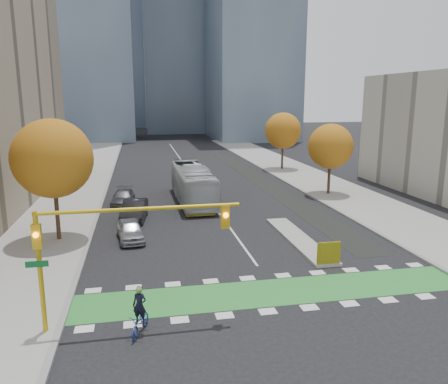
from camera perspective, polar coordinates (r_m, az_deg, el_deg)
name	(u,v)px	position (r m, az deg, el deg)	size (l,w,h in m)	color
ground	(286,306)	(21.24, 8.09, -14.47)	(300.00, 300.00, 0.00)	black
sidewalk_west	(57,211)	(39.66, -20.99, -2.38)	(7.00, 120.00, 0.15)	gray
sidewalk_east	(351,198)	(43.83, 16.30, -0.73)	(7.00, 120.00, 0.15)	gray
curb_west	(100,209)	(39.19, -15.95, -2.21)	(0.30, 120.00, 0.16)	gray
curb_east	(317,199)	(42.36, 12.08, -0.95)	(0.30, 120.00, 0.16)	gray
bike_crossing	(276,292)	(22.51, 6.81, -12.81)	(20.00, 3.00, 0.01)	#2C8632
centre_line	(188,170)	(59.01, -4.66, 2.87)	(0.15, 70.00, 0.01)	silver
bike_lane_paint	(263,182)	(50.76, 5.08, 1.35)	(2.50, 50.00, 0.01)	black
median_island	(299,239)	(30.33, 9.71, -6.07)	(1.60, 10.00, 0.16)	gray
hazard_board	(329,253)	(25.92, 13.53, -7.75)	(1.40, 0.12, 1.30)	yellow
tower_ne	(251,6)	(108.19, 3.56, 23.06)	(18.00, 24.00, 60.00)	#47566B
tower_far	(140,5)	(160.83, -10.87, 22.88)	(26.00, 26.00, 80.00)	#47566B
tree_west	(53,159)	(30.64, -21.48, 4.07)	(5.20, 5.20, 8.22)	#332114
tree_east_near	(331,146)	(44.19, 13.74, 5.81)	(4.40, 4.40, 7.08)	#332114
tree_east_far	(283,131)	(59.16, 7.71, 7.93)	(4.80, 4.80, 7.65)	#332114
traffic_signal_west	(105,236)	(18.26, -15.28, -5.62)	(8.53, 0.56, 5.20)	#BF9914
cyclist	(140,318)	(18.87, -10.89, -15.86)	(1.22, 1.87, 2.04)	navy
bus	(193,184)	(40.67, -4.13, 1.08)	(2.84, 12.15, 3.38)	#ADB3B5
parked_car_a	(130,230)	(30.43, -12.14, -4.89)	(1.65, 4.11, 1.40)	#A7A8AD
parked_car_b	(134,210)	(35.22, -11.63, -2.35)	(1.71, 4.92, 1.62)	black
parked_car_c	(123,198)	(40.51, -13.07, -0.72)	(1.89, 4.65, 1.35)	#505055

